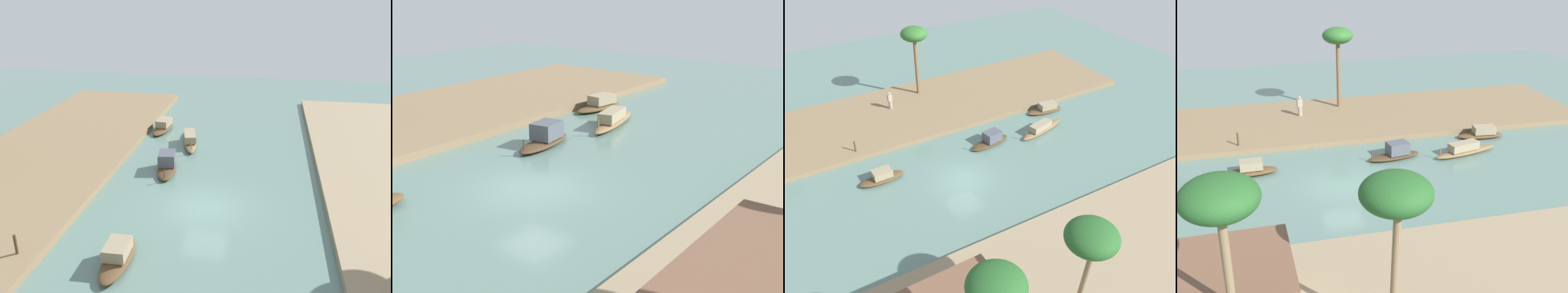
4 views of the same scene
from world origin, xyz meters
TOP-DOWN VIEW (x-y plane):
  - river_water at (0.00, 0.00)m, footprint 70.24×70.24m
  - riverbank_left at (0.00, -12.25)m, footprint 45.74×11.17m
  - sampan_near_left_bank at (5.56, -3.14)m, footprint 3.62×1.33m
  - sampan_midstream at (-4.55, -3.35)m, footprint 4.05×1.82m
  - sampan_with_tall_canopy at (-9.64, -2.75)m, footprint 5.24×2.17m
  - sampan_open_hull at (-12.29, -5.57)m, footprint 3.80×1.61m
  - person_on_near_bank at (0.94, -13.36)m, footprint 0.49×0.43m
  - mooring_post at (6.23, -7.65)m, footprint 0.14×0.14m
  - palm_tree_left_near at (-2.81, -15.05)m, footprint 2.64×2.64m
  - palm_tree_right_tall at (0.94, 14.25)m, footprint 2.60×2.60m
  - palm_tree_right_short at (6.61, 14.99)m, footprint 2.45×2.45m

SIDE VIEW (x-z plane):
  - river_water at x=0.00m, z-range 0.00..0.00m
  - riverbank_left at x=0.00m, z-range 0.00..0.41m
  - sampan_open_hull at x=-12.29m, z-range -0.12..0.84m
  - sampan_with_tall_canopy at x=-9.64m, z-range -0.11..0.85m
  - sampan_near_left_bank at x=5.56m, z-range -0.13..0.88m
  - sampan_midstream at x=-4.55m, z-range -0.16..1.04m
  - mooring_post at x=6.23m, z-range 0.41..1.40m
  - person_on_near_bank at x=0.94m, z-range 0.33..2.05m
  - palm_tree_right_tall at x=0.94m, z-range 3.02..9.97m
  - palm_tree_left_near at x=-2.81m, z-range 3.02..10.14m
  - palm_tree_right_short at x=6.61m, z-range 3.43..11.31m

